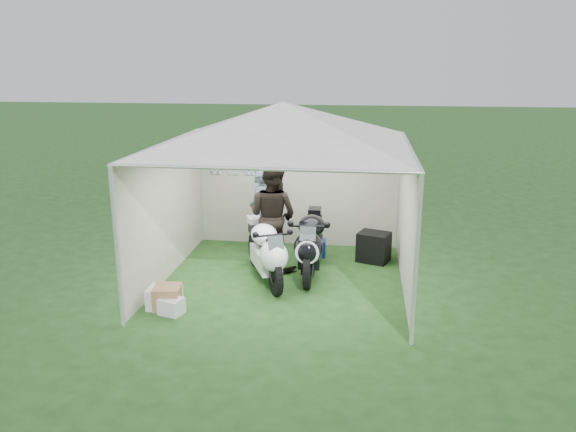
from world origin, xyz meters
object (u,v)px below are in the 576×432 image
(motorcycle_white, at_px, (266,250))
(equipment_box, at_px, (374,247))
(crate_2, at_px, (171,306))
(motorcycle_black, at_px, (311,242))
(person_blue_jacket, at_px, (260,211))
(paddock_stand, at_px, (314,248))
(crate_1, at_px, (168,297))
(crate_0, at_px, (165,298))
(canopy_tent, at_px, (283,129))
(person_dark_jacket, at_px, (273,216))

(motorcycle_white, distance_m, equipment_box, 2.21)
(equipment_box, bearing_deg, crate_2, -137.82)
(motorcycle_black, bearing_deg, person_blue_jacket, 133.32)
(motorcycle_black, bearing_deg, paddock_stand, 90.00)
(motorcycle_white, distance_m, crate_2, 1.91)
(equipment_box, xyz_separation_m, crate_1, (-3.10, -2.52, -0.10))
(motorcycle_black, relative_size, crate_0, 4.48)
(motorcycle_white, relative_size, paddock_stand, 4.42)
(crate_2, bearing_deg, crate_1, 123.00)
(canopy_tent, bearing_deg, person_dark_jacket, 116.75)
(person_dark_jacket, distance_m, crate_2, 2.56)
(motorcycle_white, relative_size, crate_2, 5.74)
(paddock_stand, bearing_deg, person_dark_jacket, -133.23)
(motorcycle_white, distance_m, person_blue_jacket, 1.61)
(crate_0, bearing_deg, person_dark_jacket, 54.88)
(equipment_box, relative_size, crate_1, 1.41)
(canopy_tent, height_order, crate_0, canopy_tent)
(paddock_stand, bearing_deg, crate_2, -123.28)
(person_dark_jacket, distance_m, crate_1, 2.45)
(motorcycle_white, height_order, equipment_box, motorcycle_white)
(motorcycle_white, distance_m, crate_0, 1.88)
(person_dark_jacket, relative_size, equipment_box, 3.50)
(canopy_tent, bearing_deg, crate_2, -132.74)
(person_blue_jacket, distance_m, crate_1, 3.01)
(person_blue_jacket, height_order, crate_0, person_blue_jacket)
(motorcycle_black, height_order, crate_0, motorcycle_black)
(person_dark_jacket, xyz_separation_m, crate_1, (-1.29, -1.92, -0.79))
(person_blue_jacket, bearing_deg, equipment_box, 92.39)
(canopy_tent, distance_m, motorcycle_white, 2.05)
(canopy_tent, relative_size, crate_0, 11.81)
(canopy_tent, xyz_separation_m, paddock_stand, (0.41, 1.27, -2.42))
(person_dark_jacket, bearing_deg, motorcycle_black, -174.40)
(crate_0, bearing_deg, motorcycle_black, 39.14)
(crate_0, distance_m, crate_2, 0.26)
(motorcycle_black, height_order, person_blue_jacket, person_blue_jacket)
(canopy_tent, xyz_separation_m, crate_0, (-1.62, -1.38, -2.42))
(motorcycle_white, bearing_deg, motorcycle_black, 6.71)
(motorcycle_black, xyz_separation_m, crate_0, (-2.05, -1.67, -0.43))
(motorcycle_black, relative_size, crate_2, 6.53)
(motorcycle_black, bearing_deg, crate_1, -141.06)
(paddock_stand, relative_size, equipment_box, 0.77)
(motorcycle_white, height_order, crate_2, motorcycle_white)
(motorcycle_black, relative_size, person_blue_jacket, 1.31)
(motorcycle_black, distance_m, crate_1, 2.64)
(equipment_box, distance_m, crate_1, 3.99)
(paddock_stand, distance_m, equipment_box, 1.13)
(canopy_tent, height_order, motorcycle_white, canopy_tent)
(person_dark_jacket, height_order, crate_1, person_dark_jacket)
(person_blue_jacket, bearing_deg, motorcycle_white, 24.11)
(motorcycle_black, xyz_separation_m, crate_1, (-2.00, -1.68, -0.41))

